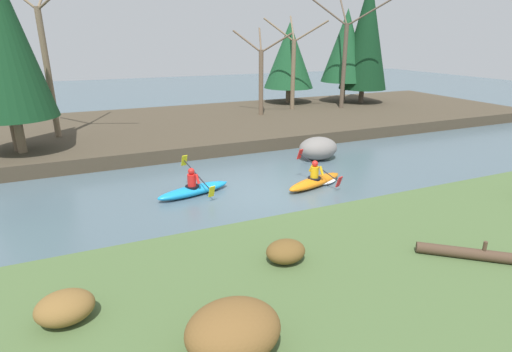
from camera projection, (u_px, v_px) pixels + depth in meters
ground_plane at (270, 194)px, 14.12m from camera, size 90.00×90.00×0.00m
riverbank_near at (412, 290)px, 8.12m from camera, size 44.00×7.24×0.76m
riverbank_far at (191, 126)px, 23.40m from camera, size 44.00×11.60×0.61m
conifer_tree_mid_left at (289, 56)px, 28.72m from camera, size 3.61×3.61×5.65m
conifer_tree_centre at (346, 46)px, 28.78m from camera, size 3.37×3.37×6.55m
conifer_tree_mid_right at (367, 34)px, 28.34m from camera, size 3.41×3.41×8.63m
bare_tree_upstream at (46, 58)px, 18.48m from camera, size 4.33×4.27×7.92m
bare_tree_mid_upstream at (261, 75)px, 24.43m from camera, size 2.90×2.86×5.20m
bare_tree_mid_downstream at (293, 66)px, 26.33m from camera, size 3.32×3.28×6.00m
bare_tree_downstream at (344, 56)px, 26.55m from camera, size 4.01×3.96×7.32m
shrub_clump_nearest at (65, 307)px, 6.62m from camera, size 0.95×0.79×0.51m
shrub_clump_second at (233, 330)px, 5.91m from camera, size 1.46×1.22×0.79m
shrub_clump_third at (286, 251)px, 8.40m from camera, size 0.86×0.71×0.46m
kayaker_lead at (317, 180)px, 14.88m from camera, size 2.75×2.02×1.20m
kayaker_middle at (194, 189)px, 13.99m from camera, size 2.78×2.05×1.20m
boulder_midstream at (318, 148)px, 17.98m from camera, size 1.80×1.41×1.02m
driftwood_log at (473, 254)px, 8.52m from camera, size 1.92×1.60×0.44m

